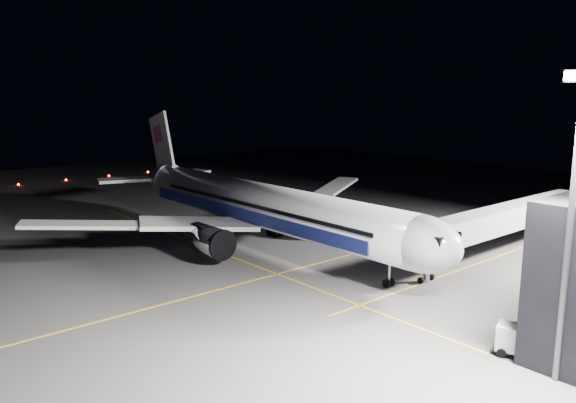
% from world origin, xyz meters
% --- Properties ---
extents(ground, '(200.00, 200.00, 0.00)m').
position_xyz_m(ground, '(0.00, 0.00, 0.00)').
color(ground, '#4C4C4F').
rests_on(ground, ground).
extents(guide_line_main, '(0.25, 80.00, 0.01)m').
position_xyz_m(guide_line_main, '(10.00, 0.00, 0.01)').
color(guide_line_main, gold).
rests_on(guide_line_main, ground).
extents(guide_line_cross, '(70.00, 0.25, 0.01)m').
position_xyz_m(guide_line_cross, '(0.00, -6.00, 0.01)').
color(guide_line_cross, gold).
rests_on(guide_line_cross, ground).
extents(guide_line_side, '(0.25, 40.00, 0.01)m').
position_xyz_m(guide_line_side, '(22.00, 10.00, 0.01)').
color(guide_line_side, gold).
rests_on(guide_line_side, ground).
extents(airliner, '(61.48, 54.22, 16.64)m').
position_xyz_m(airliner, '(-1.08, 0.00, 5.16)').
color(airliner, silver).
rests_on(airliner, ground).
extents(jet_bridge, '(3.60, 34.40, 6.30)m').
position_xyz_m(jet_bridge, '(22.00, 18.06, 4.58)').
color(jet_bridge, '#B2B2B7').
rests_on(jet_bridge, ground).
extents(floodlight_mast_south, '(2.40, 0.67, 20.70)m').
position_xyz_m(floodlight_mast_south, '(40.00, -6.01, 12.37)').
color(floodlight_mast_south, '#59595E').
rests_on(floodlight_mast_south, ground).
extents(taxiway_lights, '(0.44, 60.44, 0.44)m').
position_xyz_m(taxiway_lights, '(-72.00, 0.00, 0.22)').
color(taxiway_lights, '#FF140A').
rests_on(taxiway_lights, ground).
extents(service_truck, '(4.82, 3.24, 2.30)m').
position_xyz_m(service_truck, '(37.13, -4.36, 1.23)').
color(service_truck, white).
rests_on(service_truck, ground).
extents(baggage_tug, '(3.09, 2.83, 1.83)m').
position_xyz_m(baggage_tug, '(-9.96, 17.84, 0.84)').
color(baggage_tug, black).
rests_on(baggage_tug, ground).
extents(safety_cone_a, '(0.42, 0.42, 0.63)m').
position_xyz_m(safety_cone_a, '(2.19, 14.00, 0.31)').
color(safety_cone_a, '#F95B0A').
rests_on(safety_cone_a, ground).
extents(safety_cone_b, '(0.41, 0.41, 0.62)m').
position_xyz_m(safety_cone_b, '(1.84, 14.00, 0.31)').
color(safety_cone_b, '#F95B0A').
rests_on(safety_cone_b, ground).
extents(safety_cone_c, '(0.35, 0.35, 0.52)m').
position_xyz_m(safety_cone_c, '(-2.57, 9.06, 0.26)').
color(safety_cone_c, '#F95B0A').
rests_on(safety_cone_c, ground).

